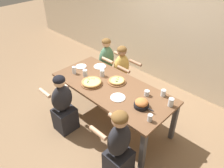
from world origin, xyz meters
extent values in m
plane|color=#896B4C|center=(0.00, 0.00, 0.00)|extent=(18.00, 18.00, 0.00)
cube|color=beige|center=(0.00, 1.81, 1.60)|extent=(10.00, 0.06, 3.20)
cube|color=brown|center=(0.00, 0.00, 0.75)|extent=(2.10, 0.93, 0.04)
cube|color=#4C4C51|center=(-0.99, -0.41, 0.37)|extent=(0.07, 0.07, 0.73)
cube|color=#4C4C51|center=(0.99, -0.41, 0.37)|extent=(0.07, 0.07, 0.73)
cube|color=#4C4C51|center=(-0.99, 0.41, 0.37)|extent=(0.07, 0.07, 0.73)
cube|color=#4C4C51|center=(0.99, 0.41, 0.37)|extent=(0.07, 0.07, 0.73)
cylinder|color=brown|center=(-0.03, 0.15, 0.78)|extent=(0.31, 0.31, 0.02)
torus|color=tan|center=(-0.03, 0.15, 0.81)|extent=(0.27, 0.27, 0.03)
cylinder|color=#E5C675|center=(-0.03, 0.15, 0.80)|extent=(0.23, 0.23, 0.03)
cylinder|color=#4C7A3D|center=(-0.05, 0.17, 0.82)|extent=(0.02, 0.02, 0.01)
cylinder|color=#4C7A3D|center=(0.00, 0.12, 0.82)|extent=(0.02, 0.02, 0.01)
cylinder|color=#4C7A3D|center=(0.01, 0.11, 0.82)|extent=(0.02, 0.02, 0.01)
cylinder|color=#4C7A3D|center=(-0.01, 0.11, 0.82)|extent=(0.02, 0.02, 0.01)
cylinder|color=#4C7A3D|center=(-0.03, 0.17, 0.82)|extent=(0.02, 0.02, 0.01)
cylinder|color=#4C7A3D|center=(-0.06, 0.22, 0.82)|extent=(0.02, 0.02, 0.01)
cylinder|color=brown|center=(-0.30, -0.18, 0.78)|extent=(0.36, 0.36, 0.02)
torus|color=tan|center=(-0.30, -0.18, 0.81)|extent=(0.33, 0.33, 0.04)
cylinder|color=#E5C675|center=(-0.30, -0.18, 0.80)|extent=(0.29, 0.29, 0.03)
cylinder|color=#4C7A3D|center=(-0.31, -0.25, 0.82)|extent=(0.02, 0.02, 0.01)
cylinder|color=#4C7A3D|center=(-0.34, -0.22, 0.82)|extent=(0.02, 0.02, 0.01)
cylinder|color=#4C7A3D|center=(-0.39, -0.17, 0.82)|extent=(0.02, 0.02, 0.01)
cylinder|color=#4C7A3D|center=(-0.37, -0.16, 0.82)|extent=(0.02, 0.02, 0.01)
cylinder|color=#4C7A3D|center=(-0.33, -0.24, 0.82)|extent=(0.02, 0.02, 0.01)
cylinder|color=#4C7A3D|center=(-0.32, -0.10, 0.82)|extent=(0.02, 0.02, 0.01)
cylinder|color=#4C7A3D|center=(-0.36, -0.12, 0.82)|extent=(0.02, 0.02, 0.01)
cylinder|color=black|center=(0.66, -0.07, 0.80)|extent=(0.22, 0.22, 0.06)
cylinder|color=black|center=(0.82, -0.07, 0.81)|extent=(0.10, 0.02, 0.02)
ellipsoid|color=#C17038|center=(0.66, -0.07, 0.85)|extent=(0.19, 0.19, 0.11)
cylinder|color=white|center=(0.27, -0.15, 0.78)|extent=(0.23, 0.23, 0.01)
cube|color=#B7B7BC|center=(0.27, -0.15, 0.79)|extent=(0.02, 0.16, 0.01)
cylinder|color=white|center=(-0.87, 0.06, 0.78)|extent=(0.20, 0.20, 0.01)
cube|color=#B7B7BC|center=(-0.87, 0.06, 0.79)|extent=(0.14, 0.02, 0.01)
cylinder|color=white|center=(-0.61, 0.30, 0.78)|extent=(0.23, 0.23, 0.01)
cube|color=#B7B7BC|center=(-0.61, 0.30, 0.79)|extent=(0.15, 0.07, 0.01)
cylinder|color=silver|center=(0.55, 0.21, 0.81)|extent=(0.08, 0.08, 0.09)
cylinder|color=#1EA8DB|center=(0.55, 0.21, 0.80)|extent=(0.07, 0.07, 0.06)
cylinder|color=black|center=(0.57, 0.21, 0.82)|extent=(0.00, 0.01, 0.11)
cylinder|color=silver|center=(0.92, -0.22, 0.82)|extent=(0.07, 0.07, 0.10)
cylinder|color=silver|center=(0.92, -0.22, 0.80)|extent=(0.06, 0.06, 0.06)
cylinder|color=silver|center=(0.74, 0.37, 0.83)|extent=(0.08, 0.08, 0.11)
cylinder|color=black|center=(0.74, 0.37, 0.80)|extent=(0.07, 0.07, 0.05)
cylinder|color=silver|center=(-0.56, -0.10, 0.83)|extent=(0.08, 0.08, 0.12)
cylinder|color=black|center=(-0.56, -0.10, 0.81)|extent=(0.07, 0.07, 0.09)
cylinder|color=silver|center=(-0.35, 0.11, 0.83)|extent=(0.08, 0.08, 0.12)
cylinder|color=black|center=(-0.35, 0.11, 0.81)|extent=(0.07, 0.07, 0.09)
cylinder|color=silver|center=(0.95, 0.25, 0.84)|extent=(0.08, 0.08, 0.13)
cylinder|color=silver|center=(-0.77, -0.18, 0.84)|extent=(0.07, 0.07, 0.13)
cube|color=#232328|center=(0.80, -0.69, 0.21)|extent=(0.32, 0.34, 0.43)
ellipsoid|color=#232328|center=(0.80, -0.69, 0.68)|extent=(0.24, 0.36, 0.51)
sphere|color=tan|center=(0.80, -0.69, 1.04)|extent=(0.20, 0.20, 0.20)
ellipsoid|color=brown|center=(0.80, -0.69, 1.07)|extent=(0.21, 0.21, 0.14)
cylinder|color=tan|center=(0.59, -0.86, 0.79)|extent=(0.28, 0.06, 0.06)
cylinder|color=tan|center=(0.59, -0.52, 0.79)|extent=(0.28, 0.06, 0.06)
cube|color=gold|center=(-0.41, 0.69, 0.21)|extent=(0.32, 0.34, 0.43)
ellipsoid|color=gold|center=(-0.41, 0.69, 0.69)|extent=(0.24, 0.36, 0.52)
sphere|color=#9E7051|center=(-0.41, 0.69, 1.03)|extent=(0.18, 0.18, 0.18)
ellipsoid|color=brown|center=(-0.41, 0.69, 1.07)|extent=(0.18, 0.18, 0.13)
cylinder|color=#9E7051|center=(-0.20, 0.86, 0.79)|extent=(0.28, 0.06, 0.06)
cylinder|color=#9E7051|center=(-0.20, 0.52, 0.79)|extent=(0.28, 0.06, 0.06)
cube|color=#232328|center=(-0.45, -0.69, 0.21)|extent=(0.32, 0.34, 0.43)
ellipsoid|color=#232328|center=(-0.45, -0.69, 0.66)|extent=(0.24, 0.36, 0.47)
sphere|color=beige|center=(-0.45, -0.69, 0.99)|extent=(0.19, 0.19, 0.19)
ellipsoid|color=black|center=(-0.45, -0.69, 1.02)|extent=(0.19, 0.19, 0.13)
cylinder|color=beige|center=(-0.66, -0.86, 0.75)|extent=(0.28, 0.06, 0.06)
cylinder|color=beige|center=(-0.66, -0.52, 0.75)|extent=(0.28, 0.06, 0.06)
cube|color=#477556|center=(-0.83, 0.69, 0.21)|extent=(0.32, 0.34, 0.43)
ellipsoid|color=#477556|center=(-0.83, 0.69, 0.71)|extent=(0.24, 0.36, 0.56)
sphere|color=tan|center=(-0.83, 0.69, 1.07)|extent=(0.18, 0.18, 0.18)
ellipsoid|color=brown|center=(-0.83, 0.69, 1.10)|extent=(0.18, 0.18, 0.12)
cylinder|color=tan|center=(-0.62, 0.86, 0.82)|extent=(0.28, 0.06, 0.06)
cylinder|color=tan|center=(-0.62, 0.52, 0.82)|extent=(0.28, 0.06, 0.06)
camera|label=1|loc=(2.04, -2.10, 2.85)|focal=35.00mm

